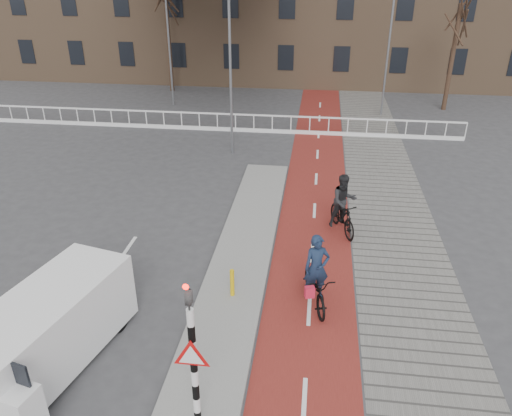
# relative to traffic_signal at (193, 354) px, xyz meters

# --- Properties ---
(ground) EXTENTS (120.00, 120.00, 0.00)m
(ground) POSITION_rel_traffic_signal_xyz_m (0.60, 2.02, -1.99)
(ground) COLOR #38383A
(ground) RESTS_ON ground
(bike_lane) EXTENTS (2.50, 60.00, 0.01)m
(bike_lane) POSITION_rel_traffic_signal_xyz_m (2.10, 12.02, -1.98)
(bike_lane) COLOR maroon
(bike_lane) RESTS_ON ground
(sidewalk) EXTENTS (3.00, 60.00, 0.01)m
(sidewalk) POSITION_rel_traffic_signal_xyz_m (4.90, 12.02, -1.98)
(sidewalk) COLOR slate
(sidewalk) RESTS_ON ground
(curb_island) EXTENTS (1.80, 16.00, 0.12)m
(curb_island) POSITION_rel_traffic_signal_xyz_m (-0.10, 6.02, -1.93)
(curb_island) COLOR gray
(curb_island) RESTS_ON ground
(traffic_signal) EXTENTS (0.80, 0.80, 3.68)m
(traffic_signal) POSITION_rel_traffic_signal_xyz_m (0.00, 0.00, 0.00)
(traffic_signal) COLOR black
(traffic_signal) RESTS_ON curb_island
(bollard) EXTENTS (0.12, 0.12, 0.82)m
(bollard) POSITION_rel_traffic_signal_xyz_m (-0.04, 4.33, -1.46)
(bollard) COLOR gold
(bollard) RESTS_ON curb_island
(cyclist_near) EXTENTS (1.24, 2.16, 2.11)m
(cyclist_near) POSITION_rel_traffic_signal_xyz_m (2.23, 4.39, -1.27)
(cyclist_near) COLOR black
(cyclist_near) RESTS_ON bike_lane
(cyclist_far) EXTENTS (1.26, 2.06, 2.12)m
(cyclist_far) POSITION_rel_traffic_signal_xyz_m (3.05, 8.53, -1.11)
(cyclist_far) COLOR black
(cyclist_far) RESTS_ON bike_lane
(van) EXTENTS (2.69, 4.60, 1.86)m
(van) POSITION_rel_traffic_signal_xyz_m (-3.75, 1.41, -1.01)
(van) COLOR white
(van) RESTS_ON ground
(railing) EXTENTS (28.00, 0.10, 0.99)m
(railing) POSITION_rel_traffic_signal_xyz_m (-4.40, 19.02, -1.68)
(railing) COLOR silver
(railing) RESTS_ON ground
(tree_mid) EXTENTS (0.29, 0.29, 7.10)m
(tree_mid) POSITION_rel_traffic_signal_xyz_m (-8.38, 27.56, 1.56)
(tree_mid) COLOR #2F1E15
(tree_mid) RESTS_ON ground
(tree_right) EXTENTS (0.27, 0.27, 6.17)m
(tree_right) POSITION_rel_traffic_signal_xyz_m (9.73, 24.95, 1.10)
(tree_right) COLOR #2F1E15
(tree_right) RESTS_ON ground
(streetlight_near) EXTENTS (0.12, 0.12, 8.80)m
(streetlight_near) POSITION_rel_traffic_signal_xyz_m (-2.01, 15.69, 2.41)
(streetlight_near) COLOR slate
(streetlight_near) RESTS_ON ground
(streetlight_left) EXTENTS (0.12, 0.12, 8.82)m
(streetlight_left) POSITION_rel_traffic_signal_xyz_m (-7.25, 23.87, 2.42)
(streetlight_left) COLOR slate
(streetlight_left) RESTS_ON ground
(streetlight_right) EXTENTS (0.12, 0.12, 8.41)m
(streetlight_right) POSITION_rel_traffic_signal_xyz_m (5.75, 23.20, 2.21)
(streetlight_right) COLOR slate
(streetlight_right) RESTS_ON ground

